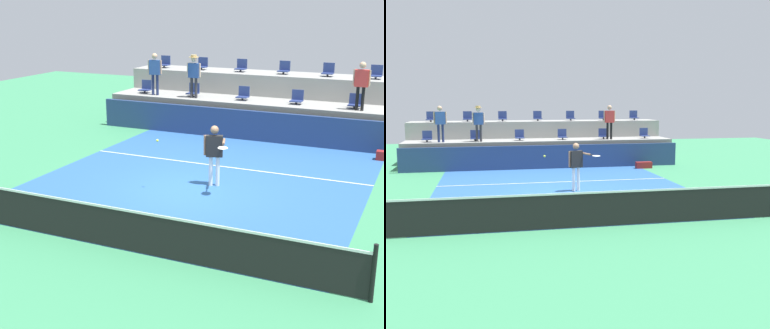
# 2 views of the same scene
# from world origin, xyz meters

# --- Properties ---
(ground_plane) EXTENTS (40.00, 40.00, 0.00)m
(ground_plane) POSITION_xyz_m (0.00, 0.00, 0.00)
(ground_plane) COLOR #388456
(court_inner_paint) EXTENTS (9.00, 10.00, 0.01)m
(court_inner_paint) POSITION_xyz_m (0.00, 1.00, 0.00)
(court_inner_paint) COLOR #285693
(court_inner_paint) RESTS_ON ground_plane
(court_service_line) EXTENTS (9.00, 0.06, 0.00)m
(court_service_line) POSITION_xyz_m (0.00, 2.40, 0.01)
(court_service_line) COLOR white
(court_service_line) RESTS_ON ground_plane
(tennis_net) EXTENTS (10.48, 0.08, 1.07)m
(tennis_net) POSITION_xyz_m (0.00, -4.00, 0.50)
(tennis_net) COLOR black
(tennis_net) RESTS_ON ground_plane
(sponsor_backboard) EXTENTS (13.00, 0.16, 1.10)m
(sponsor_backboard) POSITION_xyz_m (0.00, 6.00, 0.55)
(sponsor_backboard) COLOR navy
(sponsor_backboard) RESTS_ON ground_plane
(seating_tier_lower) EXTENTS (13.00, 1.80, 1.25)m
(seating_tier_lower) POSITION_xyz_m (0.00, 7.30, 0.62)
(seating_tier_lower) COLOR gray
(seating_tier_lower) RESTS_ON ground_plane
(seating_tier_upper) EXTENTS (13.00, 1.80, 2.10)m
(seating_tier_upper) POSITION_xyz_m (0.00, 9.10, 1.05)
(seating_tier_upper) COLOR gray
(seating_tier_upper) RESTS_ON ground_plane
(stadium_chair_lower_far_left) EXTENTS (0.44, 0.40, 0.52)m
(stadium_chair_lower_far_left) POSITION_xyz_m (-5.37, 7.23, 1.46)
(stadium_chair_lower_far_left) COLOR #2D2D33
(stadium_chair_lower_far_left) RESTS_ON seating_tier_lower
(stadium_chair_lower_left) EXTENTS (0.44, 0.40, 0.52)m
(stadium_chair_lower_left) POSITION_xyz_m (-3.18, 7.23, 1.46)
(stadium_chair_lower_left) COLOR #2D2D33
(stadium_chair_lower_left) RESTS_ON seating_tier_lower
(stadium_chair_lower_mid_left) EXTENTS (0.44, 0.40, 0.52)m
(stadium_chair_lower_mid_left) POSITION_xyz_m (-1.06, 7.23, 1.46)
(stadium_chair_lower_mid_left) COLOR #2D2D33
(stadium_chair_lower_mid_left) RESTS_ON seating_tier_lower
(stadium_chair_lower_mid_right) EXTENTS (0.44, 0.40, 0.52)m
(stadium_chair_lower_mid_right) POSITION_xyz_m (1.05, 7.23, 1.46)
(stadium_chair_lower_mid_right) COLOR #2D2D33
(stadium_chair_lower_mid_right) RESTS_ON seating_tier_lower
(stadium_chair_lower_right) EXTENTS (0.44, 0.40, 0.52)m
(stadium_chair_lower_right) POSITION_xyz_m (3.15, 7.23, 1.46)
(stadium_chair_lower_right) COLOR #2D2D33
(stadium_chair_lower_right) RESTS_ON seating_tier_lower
(stadium_chair_upper_far_left) EXTENTS (0.44, 0.40, 0.52)m
(stadium_chair_upper_far_left) POSITION_xyz_m (-5.37, 9.03, 2.31)
(stadium_chair_upper_far_left) COLOR #2D2D33
(stadium_chair_upper_far_left) RESTS_ON seating_tier_upper
(stadium_chair_upper_left) EXTENTS (0.44, 0.40, 0.52)m
(stadium_chair_upper_left) POSITION_xyz_m (-3.57, 9.03, 2.31)
(stadium_chair_upper_left) COLOR #2D2D33
(stadium_chair_upper_left) RESTS_ON seating_tier_upper
(stadium_chair_upper_mid_left) EXTENTS (0.44, 0.40, 0.52)m
(stadium_chair_upper_mid_left) POSITION_xyz_m (-1.80, 9.03, 2.31)
(stadium_chair_upper_mid_left) COLOR #2D2D33
(stadium_chair_upper_mid_left) RESTS_ON seating_tier_upper
(stadium_chair_upper_center) EXTENTS (0.44, 0.40, 0.52)m
(stadium_chair_upper_center) POSITION_xyz_m (0.03, 9.03, 2.31)
(stadium_chair_upper_center) COLOR #2D2D33
(stadium_chair_upper_center) RESTS_ON seating_tier_upper
(stadium_chair_upper_mid_right) EXTENTS (0.44, 0.40, 0.52)m
(stadium_chair_upper_mid_right) POSITION_xyz_m (1.80, 9.03, 2.31)
(stadium_chair_upper_mid_right) COLOR #2D2D33
(stadium_chair_upper_mid_right) RESTS_ON seating_tier_upper
(stadium_chair_upper_right) EXTENTS (0.44, 0.40, 0.52)m
(stadium_chair_upper_right) POSITION_xyz_m (3.60, 9.03, 2.31)
(stadium_chair_upper_right) COLOR #2D2D33
(stadium_chair_upper_right) RESTS_ON seating_tier_upper
(tennis_player) EXTENTS (1.01, 1.13, 1.70)m
(tennis_player) POSITION_xyz_m (0.46, 0.58, 1.04)
(tennis_player) COLOR white
(tennis_player) RESTS_ON ground_plane
(spectator_in_grey) EXTENTS (0.59, 0.26, 1.68)m
(spectator_in_grey) POSITION_xyz_m (-4.71, 6.85, 2.26)
(spectator_in_grey) COLOR navy
(spectator_in_grey) RESTS_ON seating_tier_lower
(spectator_with_hat) EXTENTS (0.58, 0.41, 1.68)m
(spectator_with_hat) POSITION_xyz_m (-2.99, 6.85, 2.27)
(spectator_with_hat) COLOR #2D2D33
(spectator_with_hat) RESTS_ON seating_tier_lower
(spectator_in_white) EXTENTS (0.59, 0.23, 1.69)m
(spectator_in_white) POSITION_xyz_m (3.36, 6.85, 2.27)
(spectator_in_white) COLOR black
(spectator_in_white) RESTS_ON seating_tier_lower
(tennis_ball) EXTENTS (0.07, 0.07, 0.07)m
(tennis_ball) POSITION_xyz_m (-0.79, -0.37, 1.39)
(tennis_ball) COLOR #CCE033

